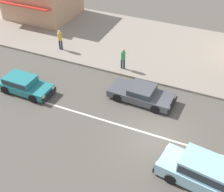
{
  "coord_description": "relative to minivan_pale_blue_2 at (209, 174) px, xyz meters",
  "views": [
    {
      "loc": [
        2.87,
        -12.88,
        12.95
      ],
      "look_at": [
        -3.51,
        1.5,
        0.8
      ],
      "focal_mm": 50.0,
      "sensor_mm": 36.0,
      "label": 1
    }
  ],
  "objects": [
    {
      "name": "ground_plane",
      "position": [
        -3.25,
        2.26,
        -0.84
      ],
      "size": [
        160.0,
        160.0,
        0.0
      ],
      "primitive_type": "plane",
      "color": "#544F47"
    },
    {
      "name": "lane_centre_stripe",
      "position": [
        -3.25,
        2.26,
        -0.84
      ],
      "size": [
        50.4,
        0.14,
        0.01
      ],
      "primitive_type": "cube",
      "color": "silver",
      "rests_on": "ground"
    },
    {
      "name": "kerb_strip",
      "position": [
        -3.25,
        12.25,
        -0.77
      ],
      "size": [
        68.0,
        10.0,
        0.15
      ],
      "primitive_type": "cube",
      "color": "gray",
      "rests_on": "ground"
    },
    {
      "name": "minivan_pale_blue_2",
      "position": [
        0.0,
        0.0,
        0.0
      ],
      "size": [
        4.92,
        2.37,
        1.56
      ],
      "color": "#93C6D6",
      "rests_on": "ground"
    },
    {
      "name": "sedan_dark_grey_3",
      "position": [
        -5.23,
        5.12,
        -0.31
      ],
      "size": [
        4.41,
        2.02,
        1.06
      ],
      "color": "#47494F",
      "rests_on": "ground"
    },
    {
      "name": "hatchback_teal_4",
      "position": [
        -12.94,
        2.79,
        -0.26
      ],
      "size": [
        3.83,
        1.78,
        1.1
      ],
      "color": "teal",
      "rests_on": "ground"
    },
    {
      "name": "pedestrian_near_clock",
      "position": [
        -13.57,
        8.66,
        0.31
      ],
      "size": [
        0.34,
        0.34,
        1.72
      ],
      "color": "#232838",
      "rests_on": "kerb_strip"
    },
    {
      "name": "pedestrian_mid_kerb",
      "position": [
        -7.75,
        8.01,
        0.26
      ],
      "size": [
        0.34,
        0.34,
        1.65
      ],
      "color": "#232838",
      "rests_on": "kerb_strip"
    }
  ]
}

